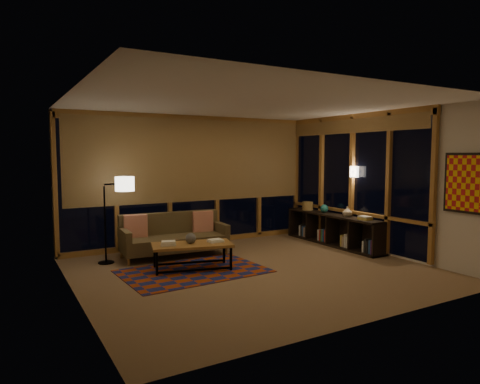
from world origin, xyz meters
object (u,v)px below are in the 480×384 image
coffee_table (192,257)px  bookshelf (333,229)px  sofa (175,236)px  floor_lamp (105,220)px

coffee_table → bookshelf: 3.36m
sofa → floor_lamp: size_ratio=1.26×
bookshelf → coffee_table: bearing=-174.3°
floor_lamp → bookshelf: size_ratio=0.59×
sofa → coffee_table: 1.01m
floor_lamp → coffee_table: bearing=-39.5°
floor_lamp → bookshelf: 4.58m
coffee_table → floor_lamp: size_ratio=0.86×
coffee_table → bookshelf: size_ratio=0.50×
sofa → coffee_table: sofa is taller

